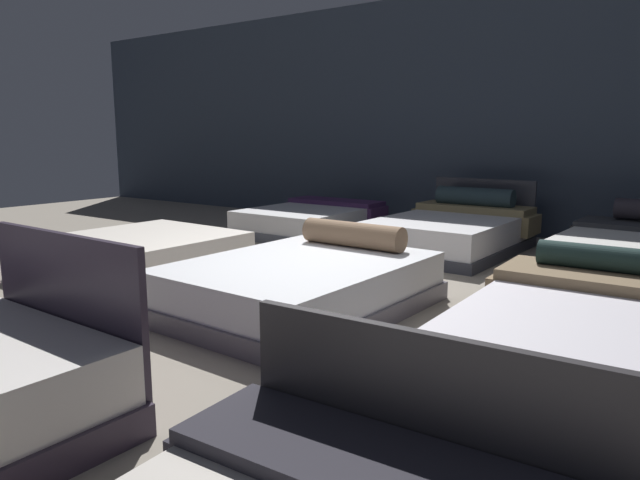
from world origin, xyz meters
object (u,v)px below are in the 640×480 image
object	(u,v)px
bed_3	(137,254)
bed_6	(311,220)
bed_4	(303,284)
bed_5	(592,333)
bed_7	(453,231)

from	to	relation	value
bed_3	bed_6	xyz separation A→B (m)	(0.02, 3.03, 0.01)
bed_4	bed_5	size ratio (longest dim) A/B	1.02
bed_3	bed_5	bearing A→B (deg)	2.29
bed_7	bed_5	bearing A→B (deg)	-52.69
bed_4	bed_5	xyz separation A→B (m)	(2.18, 0.09, -0.00)
bed_3	bed_7	bearing A→B (deg)	55.87
bed_5	bed_6	distance (m)	5.31
bed_4	bed_5	distance (m)	2.18
bed_7	bed_3	bearing A→B (deg)	-124.67
bed_3	bed_4	bearing A→B (deg)	0.38
bed_3	bed_6	bearing A→B (deg)	91.51
bed_5	bed_6	xyz separation A→B (m)	(-4.39, 2.99, -0.02)
bed_4	bed_6	bearing A→B (deg)	127.22
bed_7	bed_6	bearing A→B (deg)	-178.21
bed_3	bed_4	xyz separation A→B (m)	(2.22, -0.06, 0.03)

